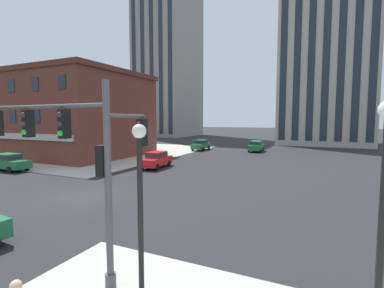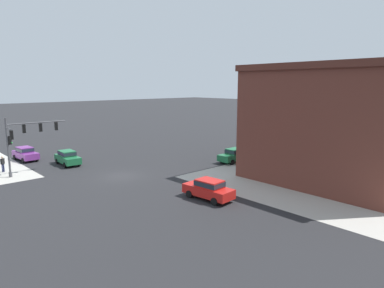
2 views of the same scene
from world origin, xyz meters
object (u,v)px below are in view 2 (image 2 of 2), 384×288
(car_main_northbound_far, at_px, (67,157))
(car_main_southbound_far, at_px, (209,189))
(pedestrian_at_curb, at_px, (3,163))
(car_main_northbound_near, at_px, (234,155))
(traffic_signal_main, at_px, (22,138))
(car_cross_westbound, at_px, (25,153))

(car_main_northbound_far, bearing_deg, car_main_southbound_far, 100.09)
(pedestrian_at_curb, distance_m, car_main_northbound_near, 26.36)
(car_main_northbound_near, height_order, car_main_southbound_far, same)
(traffic_signal_main, relative_size, car_main_northbound_near, 1.40)
(car_main_southbound_far, bearing_deg, car_main_northbound_near, -148.09)
(car_main_northbound_far, xyz_separation_m, car_main_southbound_far, (-3.58, 20.14, 0.00))
(traffic_signal_main, distance_m, car_main_southbound_far, 20.73)
(car_main_northbound_far, bearing_deg, car_cross_westbound, -63.79)
(car_main_northbound_far, height_order, car_main_southbound_far, same)
(car_main_northbound_far, distance_m, car_main_southbound_far, 20.45)
(car_main_southbound_far, relative_size, car_cross_westbound, 1.00)
(traffic_signal_main, height_order, car_main_southbound_far, traffic_signal_main)
(car_main_northbound_near, relative_size, car_main_northbound_far, 0.98)
(pedestrian_at_curb, xyz_separation_m, car_main_northbound_far, (-6.65, 1.32, -0.11))
(traffic_signal_main, distance_m, pedestrian_at_curb, 4.42)
(car_cross_westbound, bearing_deg, pedestrian_at_curb, 51.57)
(traffic_signal_main, bearing_deg, car_cross_westbound, -106.92)
(traffic_signal_main, xyz_separation_m, car_main_southbound_far, (-8.85, 18.49, -3.09))
(traffic_signal_main, xyz_separation_m, car_cross_westbound, (-2.32, -7.63, -3.09))
(car_main_southbound_far, xyz_separation_m, car_cross_westbound, (6.53, -26.12, 0.00))
(traffic_signal_main, bearing_deg, pedestrian_at_curb, -65.10)
(car_cross_westbound, bearing_deg, car_main_northbound_near, 135.29)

